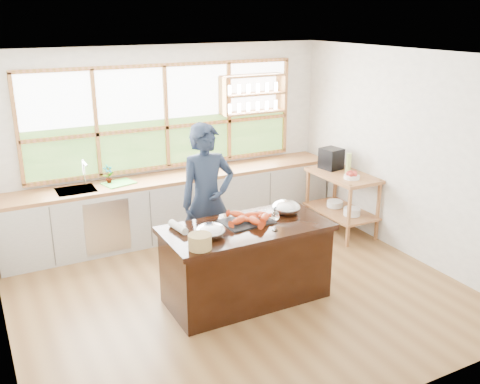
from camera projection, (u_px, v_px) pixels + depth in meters
ground_plane at (238, 291)px, 6.31m from camera, size 5.00×5.00×0.00m
room_shell at (219, 137)px, 6.19m from camera, size 5.02×4.52×2.71m
back_counter at (176, 205)px, 7.79m from camera, size 4.90×0.63×0.90m
right_shelf_unit at (342, 193)px, 7.83m from camera, size 0.62×1.10×0.90m
island at (246, 263)px, 6.00m from camera, size 1.85×0.90×0.90m
cook at (207, 201)px, 6.47m from camera, size 0.71×0.48×1.91m
potted_plant at (108, 174)px, 7.24m from camera, size 0.16×0.13×0.27m
cutting_board at (119, 183)px, 7.29m from camera, size 0.46×0.39×0.01m
espresso_machine at (331, 159)px, 7.94m from camera, size 0.32×0.33×0.31m
wine_bottle at (348, 164)px, 7.68m from camera, size 0.09×0.09×0.31m
fruit_bowl at (352, 176)px, 7.49m from camera, size 0.22×0.22×0.11m
slate_board at (247, 222)px, 5.95m from camera, size 0.58×0.44×0.02m
lobster_pile at (250, 218)px, 5.92m from camera, size 0.52×0.48×0.08m
mixing_bowl_left at (211, 231)px, 5.55m from camera, size 0.32×0.32×0.15m
mixing_bowl_right at (286, 207)px, 6.21m from camera, size 0.34×0.34×0.16m
wine_glass at (275, 216)px, 5.68m from camera, size 0.08×0.08×0.22m
wicker_basket at (200, 242)px, 5.27m from camera, size 0.24×0.24×0.15m
parchment_roll at (178, 227)px, 5.72m from camera, size 0.12×0.31×0.08m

